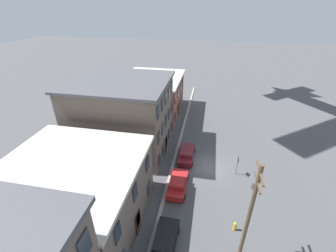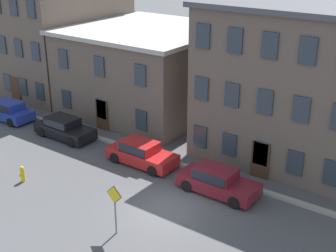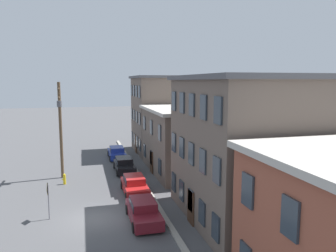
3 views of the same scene
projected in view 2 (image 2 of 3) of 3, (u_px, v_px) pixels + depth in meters
name	position (u px, v px, depth m)	size (l,w,h in m)	color
ground_plane	(165.00, 210.00, 23.76)	(200.00, 200.00, 0.00)	#4C4C4F
kerb_strip	(211.00, 174.00, 27.10)	(56.00, 0.36, 0.16)	#9E998E
apartment_corner	(61.00, 34.00, 40.95)	(8.71, 10.99, 9.81)	#66564C
apartment_midblock	(149.00, 69.00, 36.47)	(11.28, 11.38, 6.47)	#66564C
apartment_far	(304.00, 75.00, 29.40)	(10.60, 11.86, 9.51)	#66564C
car_blue	(8.00, 110.00, 35.14)	(4.40, 1.92, 1.43)	#233899
car_black	(64.00, 127.00, 31.99)	(4.40, 1.92, 1.43)	black
car_red	(141.00, 152.00, 28.27)	(4.40, 1.92, 1.43)	#B21E1E
car_maroon	(217.00, 180.00, 25.09)	(4.40, 1.92, 1.43)	maroon
caution_sign	(115.00, 202.00, 21.25)	(0.91, 0.08, 2.54)	slate
fire_hydrant	(22.00, 174.00, 26.31)	(0.24, 0.34, 0.96)	yellow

